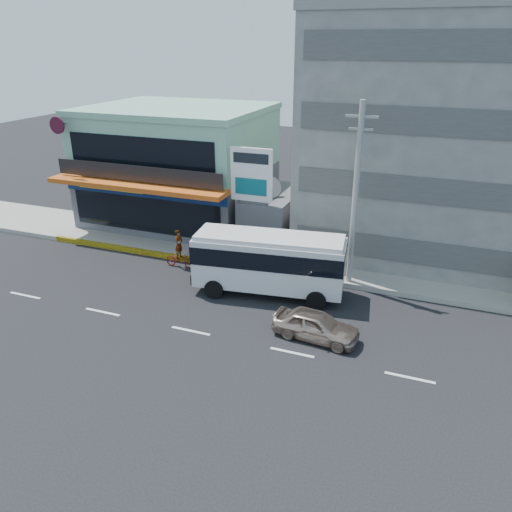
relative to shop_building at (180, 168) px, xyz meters
The scene contains 11 objects.
ground 16.57m from the shop_building, 60.16° to the right, with size 120.00×120.00×0.00m, color black.
sidewalk 14.27m from the shop_building, 18.88° to the right, with size 70.00×5.00×0.30m, color gray.
shop_building is the anchor object (origin of this frame).
concrete_building 18.28m from the shop_building, ahead, with size 16.00×12.00×14.00m, color gray.
gap_structure 8.53m from the shop_building, 13.67° to the right, with size 3.00×6.00×3.50m, color #4A4A4F.
satellite_dish 8.54m from the shop_building, 20.21° to the right, with size 1.50×1.50×0.15m, color slate.
billboard 8.92m from the shop_building, 32.32° to the right, with size 2.60×0.18×6.90m.
utility_pole_near 15.50m from the shop_building, 25.06° to the right, with size 1.60×0.30×10.00m.
minibus 13.68m from the shop_building, 41.45° to the right, with size 8.23×3.62×3.33m.
sedan 18.77m from the shop_building, 42.36° to the right, with size 1.60×3.98×1.36m, color #BAA28E.
motorcycle_rider 9.24m from the shop_building, 62.50° to the right, with size 1.86×0.68×2.36m.
Camera 1 is at (10.08, -17.77, 12.60)m, focal length 35.00 mm.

